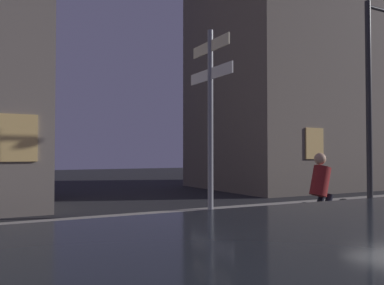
{
  "coord_description": "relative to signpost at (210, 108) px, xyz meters",
  "views": [
    {
      "loc": [
        -4.85,
        -2.0,
        1.59
      ],
      "look_at": [
        -0.78,
        5.51,
        1.83
      ],
      "focal_mm": 37.91,
      "sensor_mm": 36.0,
      "label": 1
    }
  ],
  "objects": [
    {
      "name": "signpost",
      "position": [
        0.0,
        0.0,
        0.0
      ],
      "size": [
        0.12,
        1.69,
        4.11
      ],
      "color": "gray",
      "rests_on": "sidewalk_kerb"
    },
    {
      "name": "sidewalk_kerb",
      "position": [
        0.4,
        0.68,
        -2.51
      ],
      "size": [
        40.0,
        2.85,
        0.14
      ],
      "primitive_type": "cube",
      "color": "gray",
      "rests_on": "ground_plane"
    },
    {
      "name": "cyclist",
      "position": [
        1.32,
        -1.86,
        -1.83
      ],
      "size": [
        1.82,
        0.35,
        1.61
      ],
      "color": "black",
      "rests_on": "ground_plane"
    },
    {
      "name": "street_lamp",
      "position": [
        5.39,
        0.14,
        0.94
      ],
      "size": [
        1.29,
        0.28,
        5.74
      ],
      "color": "#2D2D30",
      "rests_on": "sidewalk_kerb"
    }
  ]
}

